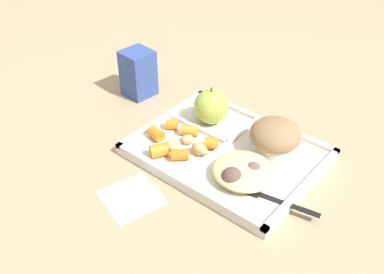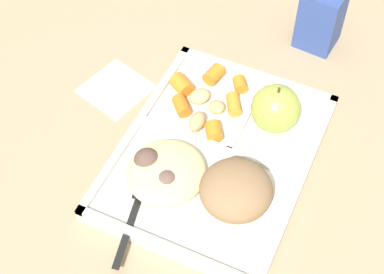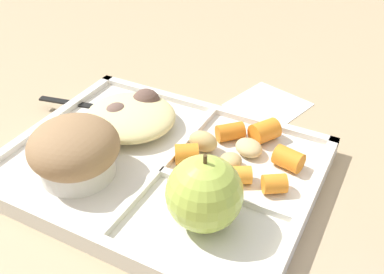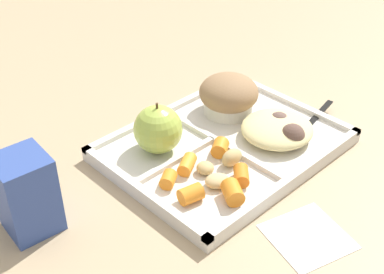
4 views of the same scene
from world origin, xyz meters
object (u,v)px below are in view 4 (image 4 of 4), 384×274
at_px(bran_muffin, 229,95).
at_px(plastic_fork, 309,125).
at_px(lunch_tray, 224,146).
at_px(green_apple, 158,129).
at_px(milk_carton, 27,194).

distance_m(bran_muffin, plastic_fork, 0.14).
bearing_deg(lunch_tray, green_apple, 145.78).
bearing_deg(green_apple, lunch_tray, -34.22).
distance_m(lunch_tray, milk_carton, 0.30).
height_order(lunch_tray, milk_carton, milk_carton).
bearing_deg(green_apple, bran_muffin, 0.00).
distance_m(green_apple, bran_muffin, 0.15).
xyz_separation_m(lunch_tray, milk_carton, (-0.29, 0.06, 0.05)).
relative_size(green_apple, milk_carton, 0.74).
bearing_deg(bran_muffin, green_apple, -180.00).
bearing_deg(bran_muffin, milk_carton, 179.75).
xyz_separation_m(green_apple, milk_carton, (-0.21, 0.00, 0.00)).
xyz_separation_m(lunch_tray, plastic_fork, (0.13, -0.06, 0.01)).
bearing_deg(milk_carton, lunch_tray, -5.71).
relative_size(bran_muffin, milk_carton, 0.89).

